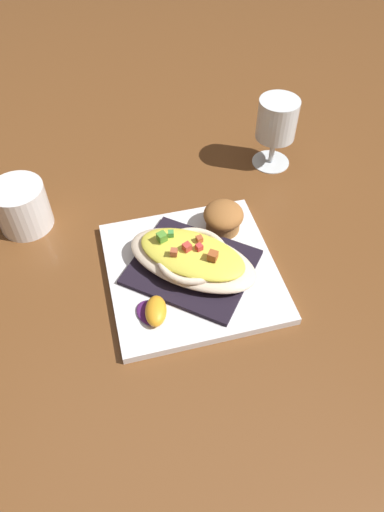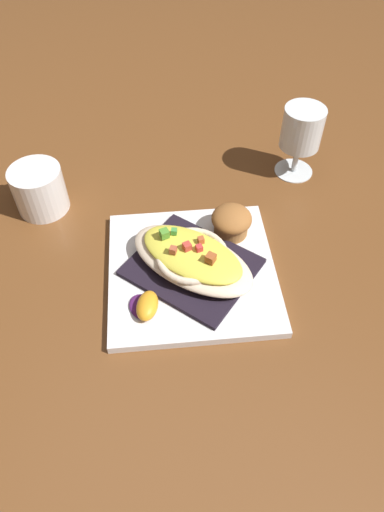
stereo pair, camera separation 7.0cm
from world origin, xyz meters
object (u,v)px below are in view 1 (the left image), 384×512
at_px(gratin_dish, 192,257).
at_px(coffee_mug, 22,208).
at_px(stemmed_glass, 277,123).
at_px(muffin, 223,217).
at_px(orange_garnish, 155,311).
at_px(square_plate, 192,271).

height_order(gratin_dish, coffee_mug, coffee_mug).
bearing_deg(stemmed_glass, coffee_mug, -70.76).
height_order(muffin, coffee_mug, coffee_mug).
relative_size(muffin, orange_garnish, 1.10).
bearing_deg(square_plate, gratin_dish, -105.43).
bearing_deg(coffee_mug, muffin, 84.19).
bearing_deg(muffin, gratin_dish, -32.34).
bearing_deg(coffee_mug, square_plate, 67.08).
relative_size(muffin, coffee_mug, 0.58).
bearing_deg(square_plate, stemmed_glass, 149.40).
bearing_deg(square_plate, coffee_mug, -112.92).
relative_size(square_plate, stemmed_glass, 1.91).
bearing_deg(orange_garnish, square_plate, 146.62).
height_order(gratin_dish, orange_garnish, gratin_dish).
xyz_separation_m(square_plate, gratin_dish, (-0.00, -0.00, 0.03)).
xyz_separation_m(square_plate, coffee_mug, (-0.12, -0.28, 0.03)).
relative_size(orange_garnish, coffee_mug, 0.53).
bearing_deg(square_plate, orange_garnish, -33.38).
xyz_separation_m(gratin_dish, muffin, (-0.09, 0.05, -0.00)).
bearing_deg(square_plate, muffin, 147.70).
distance_m(square_plate, coffee_mug, 0.31).
bearing_deg(gratin_dish, coffee_mug, -112.92).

